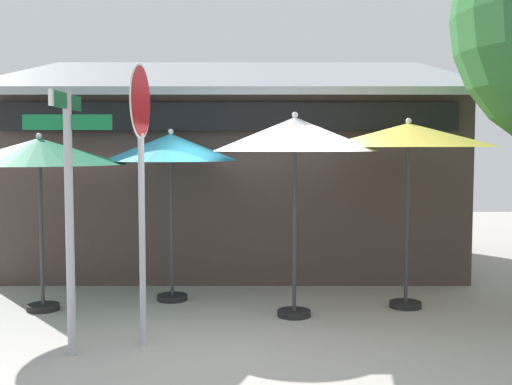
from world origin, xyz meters
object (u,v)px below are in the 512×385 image
(patio_umbrella_teal_center, at_px, (174,149))
(patio_umbrella_mustard_far_right, at_px, (411,137))
(patio_umbrella_forest_green_left, at_px, (43,153))
(patio_umbrella_ivory_right, at_px, (298,136))
(street_sign_post, at_px, (72,192))
(stop_sign, at_px, (144,149))

(patio_umbrella_teal_center, distance_m, patio_umbrella_mustard_far_right, 3.33)
(patio_umbrella_forest_green_left, xyz_separation_m, patio_umbrella_mustard_far_right, (5.00, 0.15, 0.22))
(patio_umbrella_ivory_right, bearing_deg, patio_umbrella_teal_center, 153.24)
(patio_umbrella_forest_green_left, height_order, patio_umbrella_mustard_far_right, patio_umbrella_mustard_far_right)
(street_sign_post, xyz_separation_m, patio_umbrella_forest_green_left, (-0.94, 1.86, 0.40))
(street_sign_post, relative_size, patio_umbrella_mustard_far_right, 1.07)
(street_sign_post, bearing_deg, patio_umbrella_teal_center, 72.68)
(patio_umbrella_forest_green_left, height_order, patio_umbrella_teal_center, patio_umbrella_teal_center)
(stop_sign, bearing_deg, patio_umbrella_ivory_right, 34.59)
(patio_umbrella_forest_green_left, distance_m, patio_umbrella_ivory_right, 3.44)
(patio_umbrella_mustard_far_right, bearing_deg, stop_sign, -153.39)
(patio_umbrella_forest_green_left, bearing_deg, street_sign_post, -63.22)
(patio_umbrella_forest_green_left, xyz_separation_m, patio_umbrella_ivory_right, (3.42, -0.31, 0.22))
(street_sign_post, bearing_deg, patio_umbrella_forest_green_left, 116.78)
(patio_umbrella_ivory_right, distance_m, patio_umbrella_mustard_far_right, 1.64)
(patio_umbrella_ivory_right, bearing_deg, patio_umbrella_mustard_far_right, 16.13)
(patio_umbrella_mustard_far_right, bearing_deg, patio_umbrella_teal_center, 172.87)
(patio_umbrella_teal_center, bearing_deg, patio_umbrella_ivory_right, -26.76)
(patio_umbrella_forest_green_left, height_order, patio_umbrella_ivory_right, patio_umbrella_ivory_right)
(stop_sign, bearing_deg, patio_umbrella_teal_center, 88.71)
(patio_umbrella_teal_center, bearing_deg, patio_umbrella_mustard_far_right, -7.13)
(stop_sign, relative_size, patio_umbrella_mustard_far_right, 1.20)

